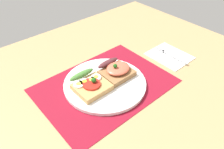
# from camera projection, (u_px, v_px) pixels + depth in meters

# --- Properties ---
(ground_plane) EXTENTS (1.20, 0.90, 0.03)m
(ground_plane) POSITION_uv_depth(u_px,v_px,m) (105.00, 89.00, 0.72)
(ground_plane) COLOR tan
(placemat) EXTENTS (0.41, 0.30, 0.00)m
(placemat) POSITION_uv_depth(u_px,v_px,m) (105.00, 85.00, 0.71)
(placemat) COLOR maroon
(placemat) RESTS_ON ground_plane
(plate) EXTENTS (0.26, 0.26, 0.01)m
(plate) POSITION_uv_depth(u_px,v_px,m) (105.00, 83.00, 0.70)
(plate) COLOR white
(plate) RESTS_ON placemat
(sandwich_egg_tomato) EXTENTS (0.10, 0.11, 0.04)m
(sandwich_egg_tomato) POSITION_uv_depth(u_px,v_px,m) (90.00, 84.00, 0.67)
(sandwich_egg_tomato) COLOR tan
(sandwich_egg_tomato) RESTS_ON plate
(sandwich_salmon) EXTENTS (0.10, 0.10, 0.05)m
(sandwich_salmon) POSITION_uv_depth(u_px,v_px,m) (117.00, 71.00, 0.72)
(sandwich_salmon) COLOR olive
(sandwich_salmon) RESTS_ON plate
(napkin) EXTENTS (0.13, 0.15, 0.01)m
(napkin) POSITION_uv_depth(u_px,v_px,m) (169.00, 55.00, 0.84)
(napkin) COLOR white
(napkin) RESTS_ON ground_plane
(fork) EXTENTS (0.02, 0.15, 0.00)m
(fork) POSITION_uv_depth(u_px,v_px,m) (169.00, 54.00, 0.83)
(fork) COLOR #B7B7BC
(fork) RESTS_ON napkin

